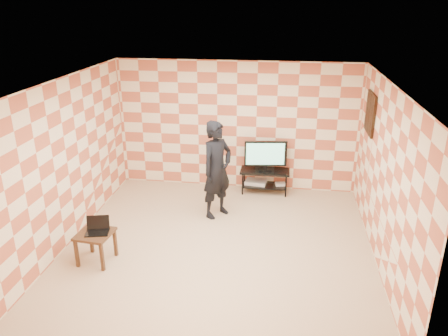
{
  "coord_description": "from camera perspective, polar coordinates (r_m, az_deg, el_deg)",
  "views": [
    {
      "loc": [
        0.96,
        -6.23,
        3.85
      ],
      "look_at": [
        0.0,
        0.6,
        1.15
      ],
      "focal_mm": 35.0,
      "sensor_mm": 36.0,
      "label": 1
    }
  ],
  "objects": [
    {
      "name": "floor",
      "position": [
        7.39,
        -0.66,
        -10.03
      ],
      "size": [
        5.0,
        5.0,
        0.0
      ],
      "primitive_type": "plane",
      "color": "tan",
      "rests_on": "ground"
    },
    {
      "name": "dvd_player",
      "position": [
        9.27,
        4.19,
        -1.83
      ],
      "size": [
        0.47,
        0.36,
        0.07
      ],
      "primitive_type": "cube",
      "rotation": [
        0.0,
        0.0,
        -0.12
      ],
      "color": "silver",
      "rests_on": "tv_stand"
    },
    {
      "name": "ceiling",
      "position": [
        6.41,
        -0.76,
        11.03
      ],
      "size": [
        5.0,
        5.0,
        0.02
      ],
      "primitive_type": "cube",
      "color": "white",
      "rests_on": "wall_back"
    },
    {
      "name": "tv",
      "position": [
        8.99,
        5.45,
        1.79
      ],
      "size": [
        0.87,
        0.2,
        0.63
      ],
      "color": "black",
      "rests_on": "tv_stand"
    },
    {
      "name": "laptop",
      "position": [
        7.02,
        -16.18,
        -7.61
      ],
      "size": [
        0.4,
        0.34,
        0.23
      ],
      "color": "black",
      "rests_on": "side_table"
    },
    {
      "name": "wall_right",
      "position": [
        6.89,
        20.32,
        -1.31
      ],
      "size": [
        0.02,
        5.0,
        2.7
      ],
      "primitive_type": "cube",
      "color": "beige",
      "rests_on": "ground"
    },
    {
      "name": "side_table",
      "position": [
        7.06,
        -16.48,
        -8.75
      ],
      "size": [
        0.56,
        0.56,
        0.5
      ],
      "color": "#382212",
      "rests_on": "floor"
    },
    {
      "name": "game_console",
      "position": [
        9.25,
        7.37,
        -2.09
      ],
      "size": [
        0.24,
        0.19,
        0.05
      ],
      "primitive_type": "cube",
      "rotation": [
        0.0,
        0.0,
        0.2
      ],
      "color": "silver",
      "rests_on": "tv_stand"
    },
    {
      "name": "wall_back",
      "position": [
        9.14,
        1.67,
        5.48
      ],
      "size": [
        5.0,
        0.02,
        2.7
      ],
      "primitive_type": "cube",
      "color": "beige",
      "rests_on": "ground"
    },
    {
      "name": "wall_art",
      "position": [
        8.15,
        18.57,
        6.78
      ],
      "size": [
        0.04,
        0.72,
        0.72
      ],
      "color": "black",
      "rests_on": "wall_right"
    },
    {
      "name": "tv_stand",
      "position": [
        9.17,
        5.35,
        -1.07
      ],
      "size": [
        1.02,
        0.46,
        0.5
      ],
      "color": "black",
      "rests_on": "floor"
    },
    {
      "name": "wall_front",
      "position": [
        4.6,
        -5.5,
        -11.7
      ],
      "size": [
        5.0,
        0.02,
        2.7
      ],
      "primitive_type": "cube",
      "color": "beige",
      "rests_on": "ground"
    },
    {
      "name": "person",
      "position": [
        7.97,
        -0.92,
        -0.23
      ],
      "size": [
        0.75,
        0.8,
        1.83
      ],
      "primitive_type": "imported",
      "rotation": [
        0.0,
        0.0,
        0.92
      ],
      "color": "black",
      "rests_on": "floor"
    },
    {
      "name": "wall_left",
      "position": [
        7.56,
        -19.8,
        0.73
      ],
      "size": [
        0.02,
        5.0,
        2.7
      ],
      "primitive_type": "cube",
      "color": "beige",
      "rests_on": "ground"
    }
  ]
}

